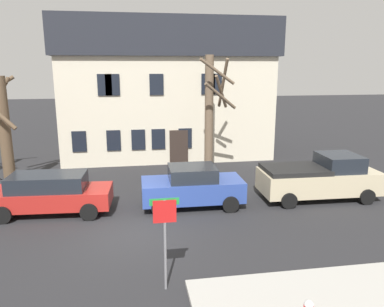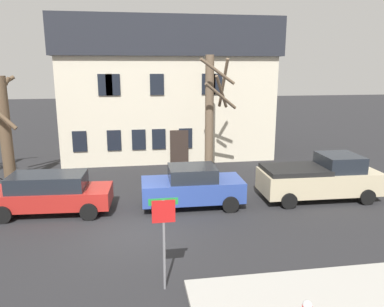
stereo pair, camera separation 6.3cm
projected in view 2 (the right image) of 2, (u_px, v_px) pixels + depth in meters
The scene contains 8 objects.
ground_plane at pixel (133, 233), 13.45m from camera, with size 120.00×120.00×0.00m, color #262628.
building_main at pixel (166, 88), 25.06m from camera, with size 13.49×7.16×8.67m.
tree_bare_mid at pixel (4, 129), 17.79m from camera, with size 2.25×2.63×5.40m.
tree_bare_far at pixel (211, 112), 19.95m from camera, with size 2.11×2.21×6.40m.
car_red_wagon at pixel (50, 193), 15.12m from camera, with size 4.82×2.24×1.64m.
car_blue_sedan at pixel (192, 186), 15.86m from camera, with size 4.26×2.12×1.75m.
pickup_truck_beige at pixel (320, 178), 16.79m from camera, with size 5.23×2.39×2.00m.
street_sign_pole at pixel (164, 226), 9.68m from camera, with size 0.76×0.07×2.56m.
Camera 2 is at (0.15, -12.64, 5.82)m, focal length 35.20 mm.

